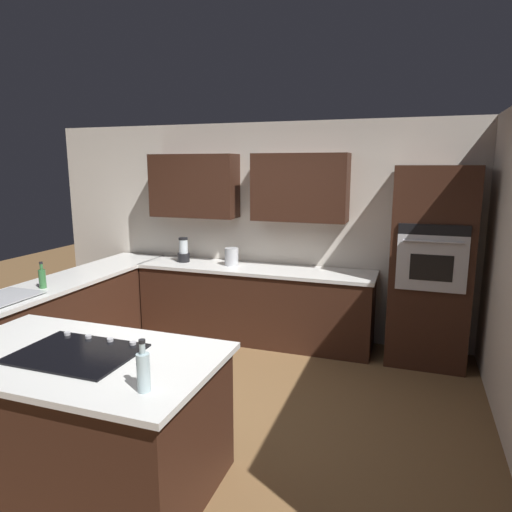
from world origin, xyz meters
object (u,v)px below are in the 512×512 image
at_px(blender, 184,251).
at_px(second_bottle, 143,371).
at_px(kettle, 232,257).
at_px(cooktop, 77,353).
at_px(dish_soap_bottle, 42,278).
at_px(wall_oven, 430,267).

xyz_separation_m(blender, second_bottle, (-1.39, 3.08, -0.01)).
bearing_deg(second_bottle, kettle, -76.46).
relative_size(cooktop, second_bottle, 2.60).
bearing_deg(kettle, second_bottle, 103.54).
height_order(cooktop, dish_soap_bottle, dish_soap_bottle).
height_order(blender, dish_soap_bottle, blender).
height_order(wall_oven, kettle, wall_oven).
bearing_deg(second_bottle, blender, -65.70).
height_order(kettle, dish_soap_bottle, dish_soap_bottle).
distance_m(dish_soap_bottle, second_bottle, 2.59).
bearing_deg(dish_soap_bottle, wall_oven, -156.67).
distance_m(kettle, dish_soap_bottle, 2.10).
height_order(dish_soap_bottle, second_bottle, second_bottle).
bearing_deg(cooktop, kettle, -88.79).
bearing_deg(second_bottle, wall_oven, -116.24).
xyz_separation_m(kettle, dish_soap_bottle, (1.37, 1.59, -0.00)).
bearing_deg(second_bottle, cooktop, -22.58).
relative_size(kettle, dish_soap_bottle, 0.81).
relative_size(blender, second_bottle, 1.05).
distance_m(cooktop, dish_soap_bottle, 1.88).
relative_size(wall_oven, cooktop, 2.76).
bearing_deg(cooktop, dish_soap_bottle, -40.34).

